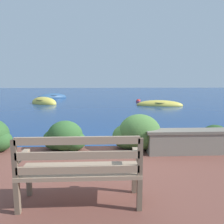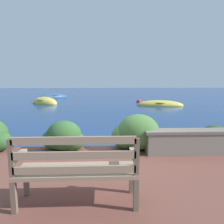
% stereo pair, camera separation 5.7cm
% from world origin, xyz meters
% --- Properties ---
extents(ground_plane, '(80.00, 80.00, 0.00)m').
position_xyz_m(ground_plane, '(0.00, 0.00, 0.00)').
color(ground_plane, navy).
extents(park_bench, '(1.51, 0.48, 0.93)m').
position_xyz_m(park_bench, '(-0.27, -2.43, 0.70)').
color(park_bench, brown).
rests_on(park_bench, patio_terrace).
extents(stone_wall, '(2.10, 0.39, 0.51)m').
position_xyz_m(stone_wall, '(1.98, -0.60, 0.48)').
color(stone_wall, gray).
rests_on(stone_wall, patio_terrace).
extents(hedge_clump_left, '(0.97, 0.70, 0.66)m').
position_xyz_m(hedge_clump_left, '(-0.82, -0.24, 0.51)').
color(hedge_clump_left, '#2D5628').
rests_on(hedge_clump_left, patio_terrace).
extents(hedge_clump_centre, '(1.17, 0.84, 0.80)m').
position_xyz_m(hedge_clump_centre, '(0.84, -0.26, 0.57)').
color(hedge_clump_centre, '#426B33').
rests_on(hedge_clump_centre, patio_terrace).
extents(hedge_clump_right, '(0.78, 0.56, 0.53)m').
position_xyz_m(hedge_clump_right, '(2.60, -0.23, 0.45)').
color(hedge_clump_right, '#284C23').
rests_on(hedge_clump_right, patio_terrace).
extents(rowboat_nearest, '(3.21, 1.64, 0.66)m').
position_xyz_m(rowboat_nearest, '(3.93, 9.50, 0.06)').
color(rowboat_nearest, '#DBC64C').
rests_on(rowboat_nearest, ground_plane).
extents(rowboat_mid, '(2.51, 2.21, 0.89)m').
position_xyz_m(rowboat_mid, '(-4.20, 11.05, 0.08)').
color(rowboat_mid, '#DBC64C').
rests_on(rowboat_mid, ground_plane).
extents(rowboat_far, '(2.86, 2.38, 0.82)m').
position_xyz_m(rowboat_far, '(-4.60, 15.65, 0.07)').
color(rowboat_far, '#2D517A').
rests_on(rowboat_far, ground_plane).
extents(mooring_buoy, '(0.40, 0.40, 0.36)m').
position_xyz_m(mooring_buoy, '(2.87, 11.79, 0.06)').
color(mooring_buoy, red).
rests_on(mooring_buoy, ground_plane).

